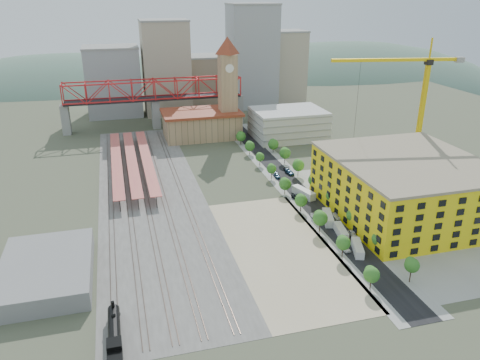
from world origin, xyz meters
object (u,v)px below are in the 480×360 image
object	(u,v)px
construction_building	(405,187)
car_0	(345,248)
tower_crane	(416,94)
site_trailer_a	(358,248)
site_trailer_c	(328,218)
site_trailer_b	(341,231)
site_trailer_d	(304,193)
clock_tower	(228,78)
locomotive	(115,340)

from	to	relation	value
construction_building	car_0	xyz separation A→B (m)	(-29.00, -16.57, -8.65)
tower_crane	site_trailer_a	world-z (taller)	tower_crane
construction_building	site_trailer_c	xyz separation A→B (m)	(-26.00, 0.92, -8.10)
site_trailer_b	site_trailer_d	xyz separation A→B (m)	(0.00, 29.01, 0.20)
clock_tower	site_trailer_a	distance (m)	121.79
locomotive	construction_building	bearing A→B (deg)	23.29
tower_crane	site_trailer_b	world-z (taller)	tower_crane
construction_building	site_trailer_b	bearing A→B (deg)	-162.71
locomotive	site_trailer_b	size ratio (longest dim) A/B	2.57
locomotive	car_0	bearing A→B (deg)	20.09
site_trailer_b	car_0	bearing A→B (deg)	-99.72
clock_tower	car_0	size ratio (longest dim) A/B	11.72
clock_tower	locomotive	xyz separation A→B (m)	(-58.00, -139.61, -26.60)
construction_building	site_trailer_d	bearing A→B (deg)	141.18
clock_tower	site_trailer_a	world-z (taller)	clock_tower
tower_crane	car_0	distance (m)	75.18
site_trailer_b	site_trailer_c	world-z (taller)	site_trailer_c
clock_tower	tower_crane	distance (m)	88.71
tower_crane	construction_building	bearing A→B (deg)	-124.40
locomotive	site_trailer_a	xyz separation A→B (m)	(66.00, 21.23, -0.90)
construction_building	locomotive	size ratio (longest dim) A/B	2.25
tower_crane	site_trailer_d	world-z (taller)	tower_crane
tower_crane	site_trailer_a	bearing A→B (deg)	-133.85
clock_tower	car_0	xyz separation A→B (m)	(5.00, -116.56, -27.94)
clock_tower	car_0	bearing A→B (deg)	-87.54
locomotive	car_0	xyz separation A→B (m)	(63.00, 23.04, -1.34)
construction_building	car_0	size ratio (longest dim) A/B	11.40
clock_tower	locomotive	size ratio (longest dim) A/B	2.31
locomotive	site_trailer_c	world-z (taller)	locomotive
locomotive	site_trailer_c	xyz separation A→B (m)	(66.00, 40.53, -0.79)
site_trailer_b	car_0	world-z (taller)	site_trailer_b
site_trailer_b	construction_building	bearing A→B (deg)	27.07
site_trailer_d	car_0	distance (m)	37.61
locomotive	tower_crane	xyz separation A→B (m)	(112.71, 69.86, 30.11)
clock_tower	construction_building	xyz separation A→B (m)	(34.00, -99.99, -19.29)
site_trailer_b	site_trailer_d	size ratio (longest dim) A/B	0.86
site_trailer_a	site_trailer_c	bearing A→B (deg)	108.95
construction_building	site_trailer_d	size ratio (longest dim) A/B	4.96
site_trailer_b	site_trailer_a	bearing A→B (deg)	-80.22
tower_crane	site_trailer_a	distance (m)	74.22
construction_building	site_trailer_a	bearing A→B (deg)	-144.74
construction_building	locomotive	bearing A→B (deg)	-156.71
site_trailer_a	site_trailer_c	xyz separation A→B (m)	(0.00, 19.30, 0.11)
locomotive	tower_crane	world-z (taller)	tower_crane
locomotive	site_trailer_a	size ratio (longest dim) A/B	2.56
clock_tower	site_trailer_d	bearing A→B (deg)	-84.22
clock_tower	site_trailer_b	distance (m)	111.82
site_trailer_a	site_trailer_b	size ratio (longest dim) A/B	1.00
clock_tower	tower_crane	size ratio (longest dim) A/B	1.00
site_trailer_b	site_trailer_d	distance (m)	29.01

